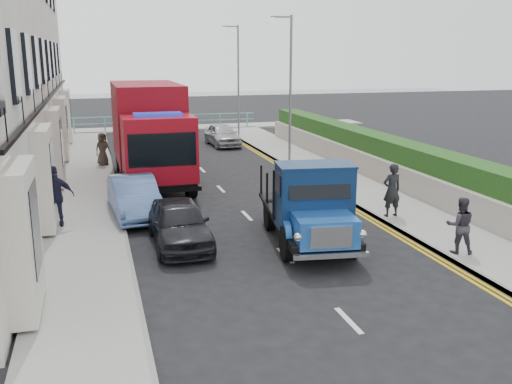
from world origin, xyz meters
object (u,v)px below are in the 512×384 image
at_px(red_lorry, 150,131).
at_px(pedestrian_east_near, 392,190).
at_px(lamp_far, 236,74).
at_px(bedford_lorry, 312,210).
at_px(parked_car_front, 179,223).
at_px(lamp_mid, 288,82).

height_order(red_lorry, pedestrian_east_near, red_lorry).
distance_m(lamp_far, pedestrian_east_near, 19.96).
distance_m(bedford_lorry, parked_car_front, 3.75).
bearing_deg(lamp_mid, parked_car_front, -123.20).
xyz_separation_m(lamp_far, bedford_lorry, (-3.29, -21.67, -2.90)).
bearing_deg(lamp_far, bedford_lorry, -98.64).
bearing_deg(red_lorry, lamp_mid, 15.79).
bearing_deg(parked_car_front, red_lorry, 89.77).
distance_m(parked_car_front, pedestrian_east_near, 7.04).
height_order(lamp_mid, parked_car_front, lamp_mid).
bearing_deg(pedestrian_east_near, lamp_mid, -91.99).
xyz_separation_m(red_lorry, pedestrian_east_near, (6.93, -7.78, -1.17)).
bearing_deg(parked_car_front, pedestrian_east_near, 5.39).
bearing_deg(lamp_mid, red_lorry, -163.82).
xyz_separation_m(bedford_lorry, red_lorry, (-3.41, 9.73, 1.06)).
distance_m(lamp_mid, parked_car_front, 12.82).
distance_m(lamp_mid, lamp_far, 10.00).
bearing_deg(pedestrian_east_near, parked_car_front, 1.83).
bearing_deg(lamp_far, lamp_mid, -90.00).
height_order(lamp_mid, bedford_lorry, lamp_mid).
xyz_separation_m(lamp_mid, pedestrian_east_near, (0.22, -9.73, -3.00)).
height_order(lamp_far, bedford_lorry, lamp_far).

